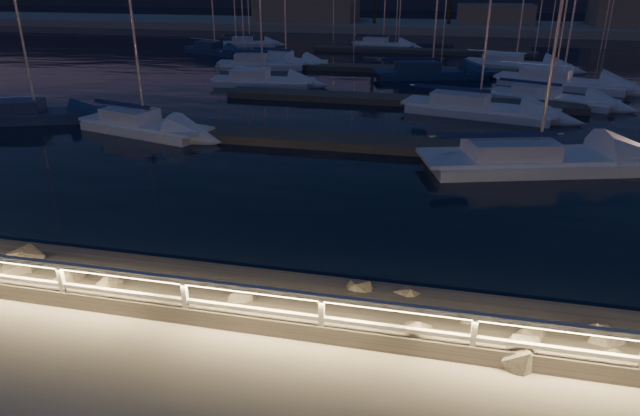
# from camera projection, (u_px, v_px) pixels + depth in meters

# --- Properties ---
(ground) EXTENTS (400.00, 400.00, 0.00)m
(ground) POSITION_uv_depth(u_px,v_px,m) (275.00, 332.00, 11.99)
(ground) COLOR gray
(ground) RESTS_ON ground
(harbor_water) EXTENTS (400.00, 440.00, 0.60)m
(harbor_water) POSITION_uv_depth(u_px,v_px,m) (405.00, 93.00, 40.45)
(harbor_water) COLOR black
(harbor_water) RESTS_ON ground
(guard_rail) EXTENTS (44.11, 0.12, 1.06)m
(guard_rail) POSITION_uv_depth(u_px,v_px,m) (271.00, 300.00, 11.71)
(guard_rail) COLOR silver
(guard_rail) RESTS_ON ground
(riprap) EXTENTS (36.15, 2.76, 1.28)m
(riprap) POSITION_uv_depth(u_px,v_px,m) (323.00, 309.00, 13.18)
(riprap) COLOR #6A645B
(riprap) RESTS_ON ground
(floating_docks) EXTENTS (22.00, 36.00, 0.40)m
(floating_docks) POSITION_uv_depth(u_px,v_px,m) (407.00, 82.00, 41.38)
(floating_docks) COLOR #635C52
(floating_docks) RESTS_ON ground
(far_shore) EXTENTS (160.00, 14.00, 5.20)m
(far_shore) POSITION_uv_depth(u_px,v_px,m) (433.00, 24.00, 78.51)
(far_shore) COLOR gray
(far_shore) RESTS_ON ground
(sailboat_a) EXTENTS (7.17, 4.29, 11.90)m
(sailboat_a) POSITION_uv_depth(u_px,v_px,m) (33.00, 113.00, 31.15)
(sailboat_a) COLOR navy
(sailboat_a) RESTS_ON ground
(sailboat_b) EXTENTS (7.67, 4.02, 12.60)m
(sailboat_b) POSITION_uv_depth(u_px,v_px,m) (142.00, 124.00, 29.00)
(sailboat_b) COLOR white
(sailboat_b) RESTS_ON ground
(sailboat_c) EXTENTS (8.92, 4.49, 14.59)m
(sailboat_c) POSITION_uv_depth(u_px,v_px,m) (475.00, 107.00, 32.52)
(sailboat_c) COLOR white
(sailboat_c) RESTS_ON ground
(sailboat_d) EXTENTS (10.07, 5.51, 16.41)m
(sailboat_d) POSITION_uv_depth(u_px,v_px,m) (532.00, 158.00, 23.68)
(sailboat_d) COLOR white
(sailboat_d) RESTS_ON ground
(sailboat_e) EXTENTS (7.65, 3.63, 12.64)m
(sailboat_e) POSITION_uv_depth(u_px,v_px,m) (260.00, 63.00, 47.98)
(sailboat_e) COLOR white
(sailboat_e) RESTS_ON ground
(sailboat_f) EXTENTS (7.43, 2.71, 12.41)m
(sailboat_f) POSITION_uv_depth(u_px,v_px,m) (260.00, 80.00, 40.77)
(sailboat_f) COLOR white
(sailboat_f) RESTS_ON ground
(sailboat_g) EXTENTS (9.38, 5.53, 15.41)m
(sailboat_g) POSITION_uv_depth(u_px,v_px,m) (559.00, 81.00, 40.20)
(sailboat_g) COLOR white
(sailboat_g) RESTS_ON ground
(sailboat_h) EXTENTS (7.74, 4.83, 12.74)m
(sailboat_h) POSITION_uv_depth(u_px,v_px,m) (549.00, 97.00, 35.50)
(sailboat_h) COLOR white
(sailboat_h) RESTS_ON ground
(sailboat_i) EXTENTS (7.16, 4.46, 11.93)m
(sailboat_i) POSITION_uv_depth(u_px,v_px,m) (214.00, 49.00, 56.52)
(sailboat_i) COLOR navy
(sailboat_i) RESTS_ON ground
(sailboat_j) EXTENTS (7.44, 3.55, 12.23)m
(sailboat_j) POSITION_uv_depth(u_px,v_px,m) (284.00, 60.00, 49.80)
(sailboat_j) COLOR white
(sailboat_j) RESTS_ON ground
(sailboat_k) EXTENTS (9.16, 4.98, 14.99)m
(sailboat_k) POSITION_uv_depth(u_px,v_px,m) (429.00, 72.00, 43.80)
(sailboat_k) COLOR navy
(sailboat_k) RESTS_ON ground
(sailboat_l) EXTENTS (8.89, 4.86, 14.50)m
(sailboat_l) POSITION_uv_depth(u_px,v_px,m) (513.00, 63.00, 48.00)
(sailboat_l) COLOR white
(sailboat_l) RESTS_ON ground
(sailboat_m) EXTENTS (6.25, 3.31, 10.32)m
(sailboat_m) POSITION_uv_depth(u_px,v_px,m) (248.00, 43.00, 62.16)
(sailboat_m) COLOR white
(sailboat_m) RESTS_ON ground
(sailboat_n) EXTENTS (6.92, 3.02, 11.42)m
(sailboat_n) POSITION_uv_depth(u_px,v_px,m) (382.00, 44.00, 61.08)
(sailboat_n) COLOR white
(sailboat_n) RESTS_ON ground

